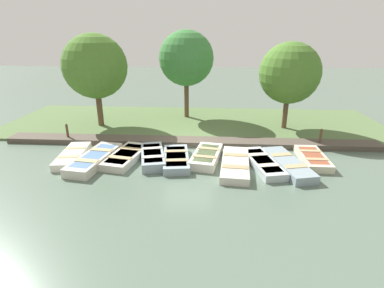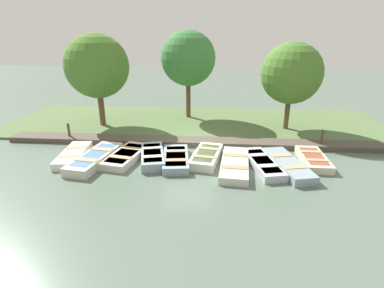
{
  "view_description": "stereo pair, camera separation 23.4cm",
  "coord_description": "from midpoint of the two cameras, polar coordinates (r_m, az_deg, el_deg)",
  "views": [
    {
      "loc": [
        13.86,
        1.12,
        5.58
      ],
      "look_at": [
        0.59,
        0.24,
        0.65
      ],
      "focal_mm": 28.0,
      "sensor_mm": 36.0,
      "label": 1
    },
    {
      "loc": [
        13.84,
        1.35,
        5.58
      ],
      "look_at": [
        0.59,
        0.24,
        0.65
      ],
      "focal_mm": 28.0,
      "sensor_mm": 36.0,
      "label": 2
    }
  ],
  "objects": [
    {
      "name": "mooring_post_near",
      "position": [
        17.68,
        -22.03,
        2.15
      ],
      "size": [
        0.13,
        0.13,
        1.01
      ],
      "color": "brown",
      "rests_on": "ground_plane"
    },
    {
      "name": "rowboat_6",
      "position": [
        13.33,
        8.65,
        -3.83
      ],
      "size": [
        3.58,
        1.46,
        0.35
      ],
      "rotation": [
        0.0,
        0.0,
        -0.08
      ],
      "color": "beige",
      "rests_on": "ground_plane"
    },
    {
      "name": "rowboat_7",
      "position": [
        13.67,
        13.77,
        -3.59
      ],
      "size": [
        3.33,
        1.67,
        0.35
      ],
      "rotation": [
        0.0,
        0.0,
        0.22
      ],
      "color": "#B2BCC1",
      "rests_on": "ground_plane"
    },
    {
      "name": "park_tree_left",
      "position": [
        20.28,
        -0.4,
        15.97
      ],
      "size": [
        3.57,
        3.57,
        5.83
      ],
      "color": "brown",
      "rests_on": "ground_plane"
    },
    {
      "name": "park_tree_center",
      "position": [
        18.59,
        18.77,
        12.6
      ],
      "size": [
        3.52,
        3.52,
        5.18
      ],
      "color": "brown",
      "rests_on": "ground_plane"
    },
    {
      "name": "ground_plane",
      "position": [
        14.98,
        -0.29,
        -1.52
      ],
      "size": [
        80.0,
        80.0,
        0.0
      ],
      "primitive_type": "plane",
      "color": "#566B5B"
    },
    {
      "name": "mooring_post_far",
      "position": [
        16.75,
        23.83,
        0.93
      ],
      "size": [
        0.13,
        0.13,
        1.01
      ],
      "color": "brown",
      "rests_on": "ground_plane"
    },
    {
      "name": "rowboat_8",
      "position": [
        13.8,
        18.22,
        -3.74
      ],
      "size": [
        3.56,
        1.78,
        0.39
      ],
      "rotation": [
        0.0,
        0.0,
        0.23
      ],
      "color": "#8C9EA8",
      "rests_on": "ground_plane"
    },
    {
      "name": "rowboat_0",
      "position": [
        15.21,
        -21.25,
        -1.92
      ],
      "size": [
        3.0,
        1.33,
        0.36
      ],
      "rotation": [
        0.0,
        0.0,
        0.12
      ],
      "color": "silver",
      "rests_on": "ground_plane"
    },
    {
      "name": "rowboat_2",
      "position": [
        14.39,
        -11.99,
        -2.2
      ],
      "size": [
        3.17,
        1.77,
        0.35
      ],
      "rotation": [
        0.0,
        0.0,
        -0.19
      ],
      "color": "beige",
      "rests_on": "ground_plane"
    },
    {
      "name": "shore_bank",
      "position": [
        19.68,
        1.0,
        4.06
      ],
      "size": [
        8.0,
        24.0,
        0.12
      ],
      "color": "#567042",
      "rests_on": "ground_plane"
    },
    {
      "name": "rowboat_9",
      "position": [
        14.84,
        22.51,
        -2.66
      ],
      "size": [
        2.64,
        1.1,
        0.36
      ],
      "rotation": [
        0.0,
        0.0,
        -0.01
      ],
      "color": "beige",
      "rests_on": "ground_plane"
    },
    {
      "name": "rowboat_1",
      "position": [
        14.37,
        -17.54,
        -2.6
      ],
      "size": [
        3.58,
        1.63,
        0.42
      ],
      "rotation": [
        0.0,
        0.0,
        -0.14
      ],
      "color": "beige",
      "rests_on": "ground_plane"
    },
    {
      "name": "dock_walkway",
      "position": [
        16.01,
        0.08,
        0.46
      ],
      "size": [
        1.09,
        19.72,
        0.27
      ],
      "color": "#51473D",
      "rests_on": "ground_plane"
    },
    {
      "name": "park_tree_far_left",
      "position": [
        19.2,
        -17.3,
        13.94
      ],
      "size": [
        3.79,
        3.79,
        5.64
      ],
      "color": "brown",
      "rests_on": "ground_plane"
    },
    {
      "name": "rowboat_3",
      "position": [
        14.06,
        -7.07,
        -2.26
      ],
      "size": [
        3.0,
        1.65,
        0.43
      ],
      "rotation": [
        0.0,
        0.0,
        0.23
      ],
      "color": "#8C9EA8",
      "rests_on": "ground_plane"
    },
    {
      "name": "rowboat_4",
      "position": [
        13.75,
        -2.61,
        -2.8
      ],
      "size": [
        2.99,
        1.5,
        0.36
      ],
      "rotation": [
        0.0,
        0.0,
        0.13
      ],
      "color": "#8C9EA8",
      "rests_on": "ground_plane"
    },
    {
      "name": "rowboat_5",
      "position": [
        13.94,
        3.22,
        -2.36
      ],
      "size": [
        2.87,
        1.57,
        0.42
      ],
      "rotation": [
        0.0,
        0.0,
        -0.17
      ],
      "color": "silver",
      "rests_on": "ground_plane"
    }
  ]
}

